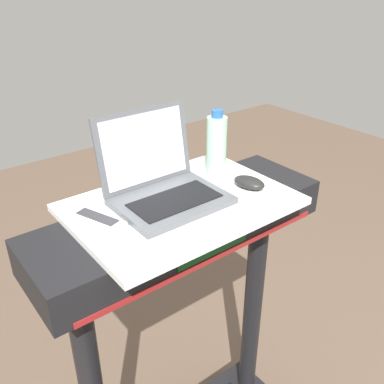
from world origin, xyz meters
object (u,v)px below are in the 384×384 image
(laptop, at_px, (163,183))
(water_bottle, at_px, (216,145))
(computer_mouse, at_px, (249,183))
(tv_remote, at_px, (98,220))

(laptop, height_order, water_bottle, laptop)
(water_bottle, bearing_deg, laptop, -171.12)
(computer_mouse, height_order, water_bottle, water_bottle)
(laptop, bearing_deg, tv_remote, -179.23)
(computer_mouse, bearing_deg, water_bottle, 80.41)
(water_bottle, bearing_deg, tv_remote, -173.92)
(computer_mouse, distance_m, water_bottle, 0.16)
(laptop, distance_m, tv_remote, 0.21)
(computer_mouse, xyz_separation_m, tv_remote, (-0.45, 0.09, -0.01))
(computer_mouse, xyz_separation_m, water_bottle, (-0.01, 0.14, 0.08))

